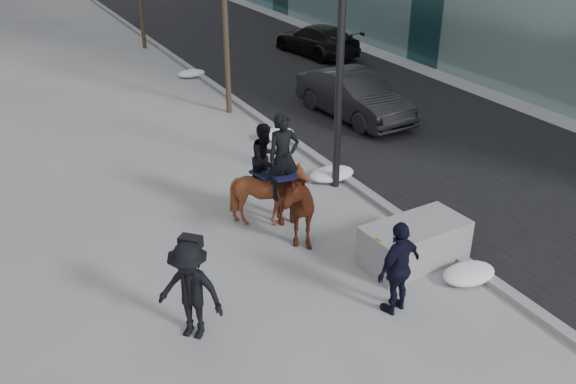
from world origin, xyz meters
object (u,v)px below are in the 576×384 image
planter (414,243)px  car_near (354,96)px  mounted_left (286,194)px  mounted_right (268,185)px

planter → car_near: bearing=65.1°
car_near → mounted_left: mounted_left is taller
planter → mounted_right: mounted_right is taller
car_near → mounted_right: (-5.44, -4.95, 0.17)m
planter → mounted_left: size_ratio=0.77×
mounted_left → mounted_right: bearing=97.4°
mounted_right → planter: bearing=-55.7°
car_near → mounted_right: bearing=-142.0°
car_near → mounted_left: bearing=-137.8°
car_near → mounted_right: 7.36m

